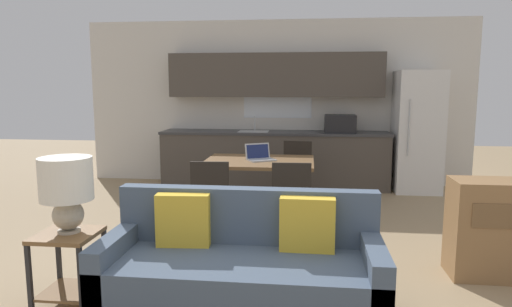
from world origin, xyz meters
name	(u,v)px	position (x,y,z in m)	size (l,w,h in m)	color
wall_back	(276,103)	(0.00, 4.63, 1.35)	(6.40, 0.07, 2.70)	silver
kitchen_counter	(275,135)	(0.02, 4.33, 0.84)	(3.66, 0.65, 2.15)	#4C443D
refrigerator	(417,132)	(2.21, 4.22, 0.93)	(0.68, 0.75, 1.86)	white
dining_table	(259,165)	(-0.04, 2.47, 0.66)	(1.33, 0.99, 0.72)	brown
couch	(243,265)	(0.10, 0.09, 0.34)	(1.98, 0.80, 0.86)	#3D2D1E
side_table	(68,258)	(-1.18, -0.01, 0.38)	(0.42, 0.42, 0.57)	brown
table_lamp	(66,186)	(-1.17, 0.01, 0.91)	(0.38, 0.38, 0.55)	#B2A893
dining_chair_near_left	(212,193)	(-0.46, 1.64, 0.49)	(0.45, 0.45, 0.85)	black
dining_chair_far_right	(296,168)	(0.39, 3.28, 0.49)	(0.46, 0.46, 0.85)	black
dining_chair_near_right	(291,195)	(0.38, 1.67, 0.49)	(0.44, 0.44, 0.85)	black
laptop	(260,156)	(-0.04, 2.49, 0.77)	(0.40, 0.38, 0.20)	#B7BABC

